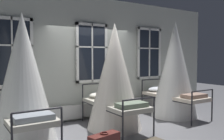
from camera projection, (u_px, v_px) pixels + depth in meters
ground at (111, 126)px, 6.01m from camera, size 19.99×19.99×0.00m
back_wall_with_windows at (90, 58)px, 6.82m from camera, size 9.03×0.10×3.36m
window_bank at (92, 82)px, 6.75m from camera, size 5.10×0.10×2.55m
cot_first at (23, 80)px, 4.74m from camera, size 1.33×1.96×2.58m
cot_second at (115, 77)px, 5.82m from camera, size 1.33×1.97×2.52m
cot_third at (175, 70)px, 7.00m from camera, size 1.33×1.95×2.74m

